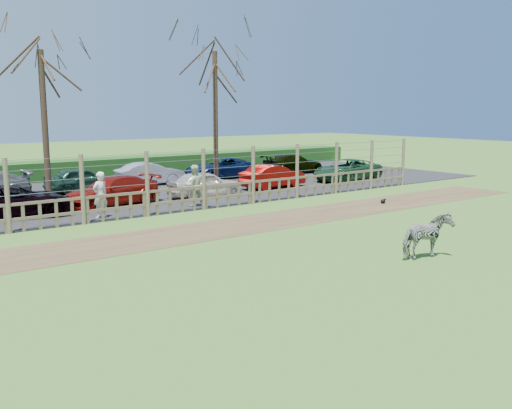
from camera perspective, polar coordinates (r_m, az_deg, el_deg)
ground at (r=15.50m, az=2.63°, el=-5.61°), size 120.00×120.00×0.00m
dirt_strip at (r=19.08m, az=-6.03°, el=-2.75°), size 34.00×2.80×0.01m
asphalt at (r=28.00m, az=-16.66°, el=0.86°), size 44.00×13.00×0.04m
hedge at (r=34.54m, az=-20.79°, el=3.10°), size 46.00×2.00×1.10m
fence at (r=21.97m, az=-10.79°, el=0.88°), size 30.16×0.16×2.50m
tree_mid at (r=26.14m, az=-20.56°, el=10.74°), size 4.80×4.80×6.83m
tree_right at (r=30.44m, az=-4.11°, el=11.76°), size 4.80×4.80×7.35m
zebra at (r=16.22m, az=16.74°, el=-3.06°), size 1.54×0.82×1.25m
visitor_a at (r=21.90m, az=-15.31°, el=0.94°), size 0.72×0.57×1.72m
visitor_b at (r=23.83m, az=-6.22°, el=1.90°), size 0.96×0.81×1.72m
crow at (r=25.24m, az=12.60°, el=0.32°), size 0.27×0.20×0.22m
car_2 at (r=23.13m, az=-23.05°, el=0.30°), size 4.50×2.44×1.20m
car_3 at (r=24.78m, az=-14.20°, el=1.34°), size 4.32×2.22×1.20m
car_4 at (r=26.31m, az=-5.11°, el=2.06°), size 3.61×1.67×1.20m
car_5 at (r=29.24m, az=1.69°, el=2.84°), size 3.75×1.61×1.20m
car_6 at (r=32.66m, az=9.12°, el=3.43°), size 4.41×2.20×1.20m
car_10 at (r=29.12m, az=-17.00°, el=2.40°), size 3.58×1.56×1.20m
car_11 at (r=30.95m, az=-10.57°, el=3.05°), size 3.71×1.50×1.20m
car_12 at (r=33.40m, az=-3.66°, el=3.66°), size 4.43×2.24×1.20m
car_13 at (r=36.07m, az=3.74°, el=4.10°), size 4.24×1.96×1.20m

